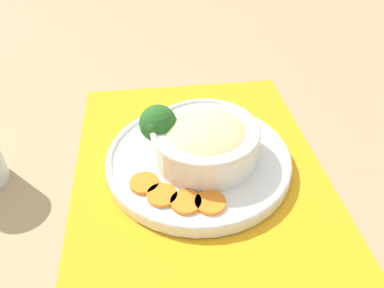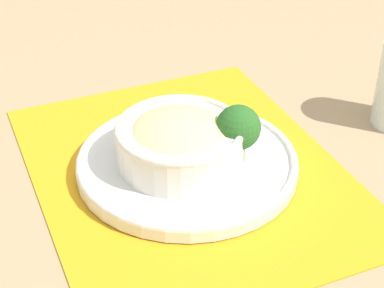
# 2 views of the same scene
# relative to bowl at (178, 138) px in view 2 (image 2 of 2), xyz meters

# --- Properties ---
(ground_plane) EXTENTS (4.00, 4.00, 0.00)m
(ground_plane) POSITION_rel_bowl_xyz_m (0.00, 0.01, -0.05)
(ground_plane) COLOR tan
(placemat) EXTENTS (0.50, 0.40, 0.00)m
(placemat) POSITION_rel_bowl_xyz_m (0.00, 0.01, -0.05)
(placemat) COLOR orange
(placemat) RESTS_ON ground_plane
(plate) EXTENTS (0.29, 0.29, 0.02)m
(plate) POSITION_rel_bowl_xyz_m (0.00, 0.01, -0.04)
(plate) COLOR white
(plate) RESTS_ON placemat
(bowl) EXTENTS (0.17, 0.17, 0.06)m
(bowl) POSITION_rel_bowl_xyz_m (0.00, 0.00, 0.00)
(bowl) COLOR silver
(bowl) RESTS_ON plate
(broccoli_floret) EXTENTS (0.06, 0.06, 0.08)m
(broccoli_floret) POSITION_rel_bowl_xyz_m (0.03, 0.07, 0.02)
(broccoli_floret) COLOR #759E51
(broccoli_floret) RESTS_ON plate
(carrot_slice_near) EXTENTS (0.04, 0.04, 0.01)m
(carrot_slice_near) POSITION_rel_bowl_xyz_m (-0.05, 0.10, -0.03)
(carrot_slice_near) COLOR orange
(carrot_slice_near) RESTS_ON plate
(carrot_slice_middle) EXTENTS (0.04, 0.04, 0.01)m
(carrot_slice_middle) POSITION_rel_bowl_xyz_m (-0.07, 0.07, -0.03)
(carrot_slice_middle) COLOR orange
(carrot_slice_middle) RESTS_ON plate
(carrot_slice_far) EXTENTS (0.04, 0.04, 0.01)m
(carrot_slice_far) POSITION_rel_bowl_xyz_m (-0.09, 0.04, -0.03)
(carrot_slice_far) COLOR orange
(carrot_slice_far) RESTS_ON plate
(carrot_slice_extra) EXTENTS (0.04, 0.04, 0.01)m
(carrot_slice_extra) POSITION_rel_bowl_xyz_m (-0.10, 0.01, -0.03)
(carrot_slice_extra) COLOR orange
(carrot_slice_extra) RESTS_ON plate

